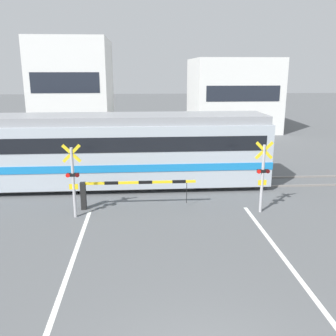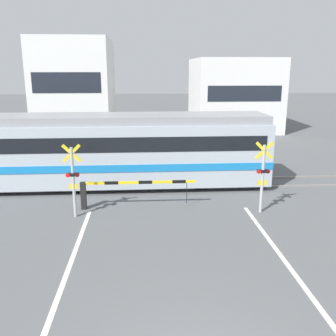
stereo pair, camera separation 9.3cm
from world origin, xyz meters
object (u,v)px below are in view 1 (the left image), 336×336
object	(u,v)px
crossing_barrier_near	(116,189)
pedestrian	(137,145)
crossing_signal_right	(263,174)
crossing_signal_left	(73,178)
crossing_barrier_far	(197,153)
commuter_train	(81,149)

from	to	relation	value
crossing_barrier_near	pedestrian	bearing A→B (deg)	84.18
crossing_signal_right	crossing_barrier_near	bearing A→B (deg)	171.94
crossing_signal_left	crossing_signal_right	world-z (taller)	same
pedestrian	crossing_signal_left	bearing A→B (deg)	-104.55
crossing_barrier_near	crossing_barrier_far	bearing A→B (deg)	55.84
crossing_signal_left	commuter_train	bearing A→B (deg)	94.30
crossing_barrier_near	crossing_signal_right	distance (m)	5.64
pedestrian	crossing_barrier_near	bearing A→B (deg)	-95.82
commuter_train	crossing_signal_right	size ratio (longest dim) A/B	6.20
crossing_barrier_far	pedestrian	bearing A→B (deg)	150.44
crossing_barrier_near	crossing_signal_left	world-z (taller)	crossing_signal_left
crossing_barrier_far	crossing_signal_right	bearing A→B (deg)	-78.01
crossing_barrier_near	pedestrian	size ratio (longest dim) A/B	2.71
crossing_barrier_far	crossing_barrier_near	bearing A→B (deg)	-124.16
commuter_train	pedestrian	bearing A→B (deg)	62.88
crossing_barrier_near	pedestrian	distance (m)	7.94
crossing_barrier_near	crossing_barrier_far	size ratio (longest dim) A/B	1.00
crossing_signal_left	pedestrian	size ratio (longest dim) A/B	1.66
commuter_train	crossing_barrier_far	bearing A→B (deg)	27.91
crossing_signal_right	crossing_signal_left	bearing A→B (deg)	180.00
commuter_train	pedestrian	xyz separation A→B (m)	(2.54, 4.95, -0.83)
crossing_barrier_near	pedestrian	world-z (taller)	pedestrian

